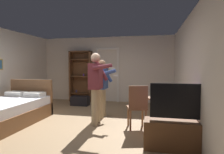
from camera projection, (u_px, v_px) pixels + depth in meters
ground_plane at (74, 125)px, 4.58m from camera, size 7.01×7.01×0.00m
wall_back at (106, 69)px, 7.67m from camera, size 5.44×0.12×2.55m
wall_right at (194, 73)px, 3.94m from camera, size 0.12×6.61×2.55m
doorway_frame at (107, 71)px, 7.58m from camera, size 0.93×0.08×2.13m
bed at (8, 111)px, 4.75m from camera, size 1.33×2.10×1.02m
bookshelf at (81, 74)px, 7.67m from camera, size 0.89×0.32×2.00m
tv_flatscreen at (180, 131)px, 3.25m from camera, size 1.22×0.40×1.13m
side_table at (162, 107)px, 4.38m from camera, size 0.66×0.66×0.70m
laptop at (160, 96)px, 4.33m from camera, size 0.40×0.40×0.17m
bottle_on_table at (169, 94)px, 4.25m from camera, size 0.06×0.06×0.25m
wooden_chair at (137, 105)px, 4.29m from camera, size 0.52×0.52×0.99m
person_blue_shirt at (96, 83)px, 4.62m from camera, size 0.65×0.58×1.73m
person_striped_shirt at (102, 84)px, 5.25m from camera, size 0.63×0.58×1.59m
suitcase_dark at (80, 101)px, 6.88m from camera, size 0.64×0.37×0.33m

